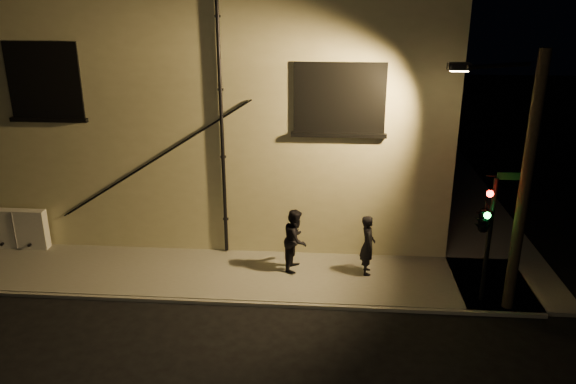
# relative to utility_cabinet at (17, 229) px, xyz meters

# --- Properties ---
(ground) EXTENTS (90.00, 90.00, 0.00)m
(ground) POSITION_rel_utility_cabinet_xyz_m (8.46, -2.70, -0.76)
(ground) COLOR black
(sidewalk) EXTENTS (21.00, 16.00, 0.12)m
(sidewalk) POSITION_rel_utility_cabinet_xyz_m (9.68, 1.69, -0.70)
(sidewalk) COLOR slate
(sidewalk) RESTS_ON ground
(building) EXTENTS (16.20, 12.23, 8.80)m
(building) POSITION_rel_utility_cabinet_xyz_m (5.46, 6.29, 3.65)
(building) COLOR beige
(building) RESTS_ON ground
(utility_cabinet) EXTENTS (1.94, 0.33, 1.28)m
(utility_cabinet) POSITION_rel_utility_cabinet_xyz_m (0.00, 0.00, 0.00)
(utility_cabinet) COLOR silver
(utility_cabinet) RESTS_ON sidewalk
(pedestrian_a) EXTENTS (0.45, 0.66, 1.78)m
(pedestrian_a) POSITION_rel_utility_cabinet_xyz_m (10.98, -0.89, 0.25)
(pedestrian_a) COLOR black
(pedestrian_a) RESTS_ON sidewalk
(pedestrian_b) EXTENTS (0.84, 1.00, 1.85)m
(pedestrian_b) POSITION_rel_utility_cabinet_xyz_m (8.90, -0.77, 0.28)
(pedestrian_b) COLOR black
(pedestrian_b) RESTS_ON sidewalk
(traffic_signal) EXTENTS (1.20, 2.08, 3.55)m
(traffic_signal) POSITION_rel_utility_cabinet_xyz_m (13.73, -2.30, 1.75)
(traffic_signal) COLOR black
(traffic_signal) RESTS_ON sidewalk
(streetlamp_pole) EXTENTS (2.01, 1.38, 6.67)m
(streetlamp_pole) POSITION_rel_utility_cabinet_xyz_m (14.41, -2.41, 2.82)
(streetlamp_pole) COLOR black
(streetlamp_pole) RESTS_ON ground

